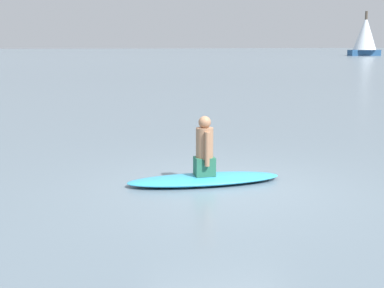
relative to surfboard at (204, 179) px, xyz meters
The scene contains 4 objects.
ground_plane 0.43m from the surfboard, 136.16° to the right, with size 400.00×400.00×0.00m, color slate.
surfboard is the anchor object (origin of this frame).
person_paddler 0.53m from the surfboard, behind, with size 0.44×0.34×1.02m.
sailboat_near_right 92.16m from the surfboard, 31.04° to the right, with size 4.14×5.75×7.66m.
Camera 1 is at (-8.32, 2.34, 2.36)m, focal length 50.27 mm.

